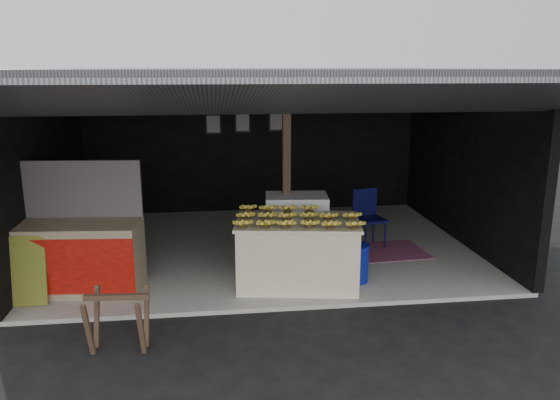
{
  "coord_description": "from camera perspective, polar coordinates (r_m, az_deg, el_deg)",
  "views": [
    {
      "loc": [
        -0.85,
        -6.39,
        3.05
      ],
      "look_at": [
        0.15,
        1.51,
        1.1
      ],
      "focal_mm": 35.0,
      "sensor_mm": 36.0,
      "label": 1
    }
  ],
  "objects": [
    {
      "name": "ground",
      "position": [
        7.13,
        0.33,
        -11.56
      ],
      "size": [
        80.0,
        80.0,
        0.0
      ],
      "primitive_type": "plane",
      "color": "black",
      "rests_on": "ground"
    },
    {
      "name": "concrete_slab",
      "position": [
        9.43,
        -1.66,
        -4.93
      ],
      "size": [
        7.0,
        5.0,
        0.06
      ],
      "primitive_type": "cube",
      "color": "gray",
      "rests_on": "ground"
    },
    {
      "name": "shophouse",
      "position": [
        9.3,
        -1.94,
        7.88
      ],
      "size": [
        7.4,
        7.29,
        3.02
      ],
      "color": "black",
      "rests_on": "ground"
    },
    {
      "name": "banana_table",
      "position": [
        7.65,
        1.85,
        -5.49
      ],
      "size": [
        1.83,
        1.29,
        0.94
      ],
      "rotation": [
        0.0,
        0.0,
        -0.15
      ],
      "color": "silver",
      "rests_on": "concrete_slab"
    },
    {
      "name": "banana_pile",
      "position": [
        7.48,
        1.88,
        -1.45
      ],
      "size": [
        1.69,
        1.17,
        0.19
      ],
      "primitive_type": null,
      "rotation": [
        0.0,
        0.0,
        -0.15
      ],
      "color": "yellow",
      "rests_on": "banana_table"
    },
    {
      "name": "white_crate",
      "position": [
        8.56,
        1.72,
        -2.95
      ],
      "size": [
        1.01,
        0.74,
        1.06
      ],
      "rotation": [
        0.0,
        0.0,
        -0.1
      ],
      "color": "white",
      "rests_on": "concrete_slab"
    },
    {
      "name": "neighbor_stall",
      "position": [
        7.92,
        -20.44,
        -5.29
      ],
      "size": [
        1.76,
        0.91,
        1.75
      ],
      "rotation": [
        0.0,
        0.0,
        -0.09
      ],
      "color": "#998466",
      "rests_on": "concrete_slab"
    },
    {
      "name": "green_signboard",
      "position": [
        7.75,
        -25.4,
        -6.75
      ],
      "size": [
        0.6,
        0.18,
        0.9
      ],
      "primitive_type": "cube",
      "rotation": [
        -0.16,
        0.0,
        0.0
      ],
      "color": "black",
      "rests_on": "concrete_slab"
    },
    {
      "name": "sawhorse",
      "position": [
        6.29,
        -16.59,
        -11.52
      ],
      "size": [
        0.7,
        0.63,
        0.67
      ],
      "rotation": [
        0.0,
        0.0,
        -0.07
      ],
      "color": "#4A3225",
      "rests_on": "ground"
    },
    {
      "name": "water_barrel",
      "position": [
        7.9,
        7.95,
        -6.62
      ],
      "size": [
        0.35,
        0.35,
        0.52
      ],
      "primitive_type": "cylinder",
      "color": "navy",
      "rests_on": "concrete_slab"
    },
    {
      "name": "plastic_chair",
      "position": [
        9.4,
        9.11,
        -1.31
      ],
      "size": [
        0.55,
        0.55,
        0.97
      ],
      "rotation": [
        0.0,
        0.0,
        0.24
      ],
      "color": "#090B36",
      "rests_on": "concrete_slab"
    },
    {
      "name": "magenta_rug",
      "position": [
        9.25,
        10.33,
        -5.31
      ],
      "size": [
        1.57,
        1.11,
        0.01
      ],
      "primitive_type": "cube",
      "rotation": [
        0.0,
        0.0,
        0.07
      ],
      "color": "#6C1850",
      "rests_on": "concrete_slab"
    },
    {
      "name": "picture_frames",
      "position": [
        11.36,
        -3.76,
        8.07
      ],
      "size": [
        1.62,
        0.04,
        0.46
      ],
      "color": "black",
      "rests_on": "shophouse"
    }
  ]
}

